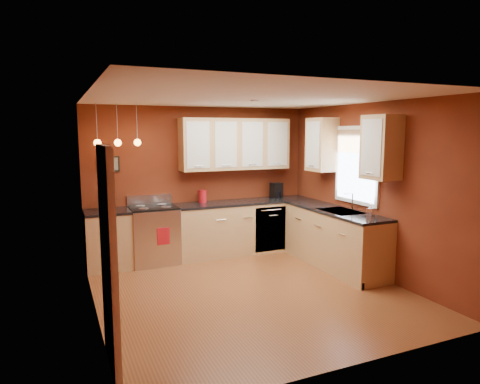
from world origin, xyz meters
name	(u,v)px	position (x,y,z in m)	size (l,w,h in m)	color
floor	(250,291)	(0.00, 0.00, 0.00)	(4.20, 4.20, 0.00)	brown
ceiling	(251,98)	(0.00, 0.00, 2.60)	(4.00, 4.20, 0.02)	white
wall_back	(201,181)	(0.00, 2.10, 1.30)	(4.00, 0.02, 2.60)	maroon
wall_front	(351,230)	(0.00, -2.10, 1.30)	(4.00, 0.02, 2.60)	maroon
wall_left	(92,208)	(-2.00, 0.00, 1.30)	(0.02, 4.20, 2.60)	maroon
wall_right	(370,189)	(2.00, 0.00, 1.30)	(0.02, 4.20, 2.60)	maroon
base_cabinets_back_left	(108,241)	(-1.65, 1.80, 0.45)	(0.70, 0.60, 0.90)	tan
base_cabinets_back_right	(245,228)	(0.73, 1.80, 0.45)	(2.54, 0.60, 0.90)	tan
base_cabinets_right	(334,239)	(1.70, 0.45, 0.45)	(0.60, 2.10, 0.90)	tan
counter_back_left	(107,212)	(-1.65, 1.80, 0.92)	(0.70, 0.62, 0.04)	black
counter_back_right	(245,202)	(0.73, 1.80, 0.92)	(2.54, 0.62, 0.04)	black
counter_right	(335,211)	(1.70, 0.45, 0.92)	(0.62, 2.10, 0.04)	black
gas_range	(154,235)	(-0.92, 1.80, 0.48)	(0.76, 0.64, 1.11)	silver
dishwasher_front	(270,229)	(1.10, 1.51, 0.45)	(0.60, 0.02, 0.80)	silver
sink	(341,212)	(1.70, 0.30, 0.92)	(0.50, 0.70, 0.33)	#929297
window	(357,163)	(1.97, 0.30, 1.69)	(0.06, 1.02, 1.22)	white
door_left_wall	(109,259)	(-1.97, -1.20, 1.03)	(0.12, 0.82, 2.05)	white
upper_cabinets_back	(235,144)	(0.60, 1.93, 1.95)	(2.00, 0.35, 0.90)	tan
upper_cabinets_right	(349,146)	(1.82, 0.32, 1.95)	(0.35, 1.95, 0.90)	tan
wall_picture	(109,164)	(-1.55, 2.08, 1.65)	(0.32, 0.03, 0.26)	black
pendant_lights	(118,142)	(-1.45, 1.75, 2.01)	(0.71, 0.11, 0.66)	#929297
red_canister	(203,196)	(-0.02, 1.93, 1.05)	(0.15, 0.15, 0.22)	#AD121B
red_vase	(111,205)	(-1.59, 1.79, 1.03)	(0.11, 0.11, 0.18)	#AD121B
flowers	(110,193)	(-1.59, 1.79, 1.21)	(0.12, 0.12, 0.22)	#AD121B
coffee_maker	(277,191)	(1.42, 1.90, 1.07)	(0.22, 0.22, 0.28)	black
soap_pump	(371,210)	(1.81, -0.25, 1.03)	(0.08, 0.09, 0.19)	white
dish_towel	(163,236)	(-0.84, 1.47, 0.52)	(0.20, 0.01, 0.27)	#AD121B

